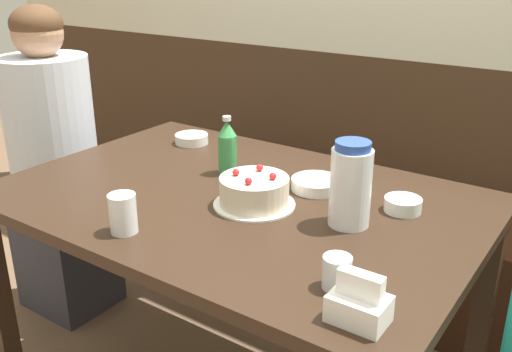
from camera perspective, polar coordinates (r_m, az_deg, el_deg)
The scene contains 12 objects.
bench_seat at distance 2.53m, azimuth 9.55°, elevation -6.88°, with size 1.91×0.38×0.45m.
dining_table at distance 1.69m, azimuth -1.91°, elevation -4.68°, with size 1.37×0.93×0.76m.
birthday_cake at distance 1.57m, azimuth -0.18°, elevation -1.59°, with size 0.23×0.23×0.10m.
water_pitcher at distance 1.45m, azimuth 9.44°, elevation -0.88°, with size 0.11×0.11×0.22m.
soju_bottle at distance 1.79m, azimuth -2.89°, elevation 2.94°, with size 0.06×0.06×0.19m.
napkin_holder at distance 1.11m, azimuth 10.27°, elevation -12.48°, with size 0.11×0.08×0.11m.
bowl_soup_white at distance 1.69m, azimuth 6.04°, elevation -0.81°, with size 0.15×0.15×0.03m.
bowl_rice_small at distance 1.59m, azimuth 14.47°, elevation -2.79°, with size 0.10×0.10×0.04m.
bowl_side_dish at distance 2.11m, azimuth -6.45°, elevation 3.72°, with size 0.12×0.12×0.03m.
glass_water_tall at distance 1.45m, azimuth -13.17°, elevation -3.67°, with size 0.07×0.07×0.10m.
glass_tumbler_short at distance 1.21m, azimuth 8.10°, elevation -9.52°, with size 0.06×0.06×0.07m.
person_teal_shirt at distance 2.40m, azimuth -19.32°, elevation 0.29°, with size 0.34×0.34×1.24m.
Camera 1 is at (0.91, -1.21, 1.41)m, focal length 40.00 mm.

